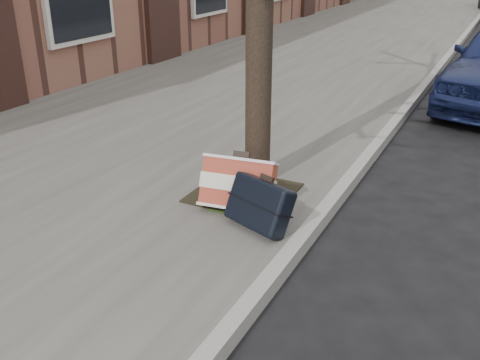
% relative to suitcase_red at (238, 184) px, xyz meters
% --- Properties ---
extents(ground, '(120.00, 120.00, 0.00)m').
position_rel_suitcase_red_xyz_m(ground, '(1.90, -0.89, -0.35)').
color(ground, black).
rests_on(ground, ground).
extents(near_sidewalk, '(5.00, 70.00, 0.12)m').
position_rel_suitcase_red_xyz_m(near_sidewalk, '(-1.80, 14.11, -0.29)').
color(near_sidewalk, slate).
rests_on(near_sidewalk, ground).
extents(dirt_patch, '(0.85, 0.85, 0.02)m').
position_rel_suitcase_red_xyz_m(dirt_patch, '(-0.10, 0.31, -0.23)').
color(dirt_patch, black).
rests_on(dirt_patch, near_sidewalk).
extents(suitcase_red, '(0.65, 0.41, 0.47)m').
position_rel_suitcase_red_xyz_m(suitcase_red, '(0.00, 0.00, 0.00)').
color(suitcase_red, maroon).
rests_on(suitcase_red, near_sidewalk).
extents(suitcase_navy, '(0.62, 0.49, 0.43)m').
position_rel_suitcase_red_xyz_m(suitcase_navy, '(0.30, -0.21, -0.02)').
color(suitcase_navy, black).
rests_on(suitcase_navy, near_sidewalk).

